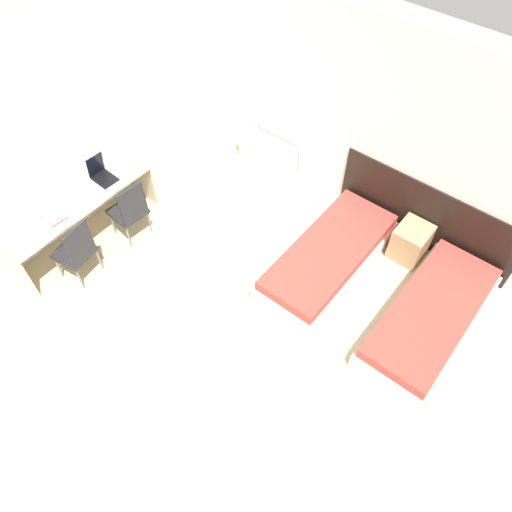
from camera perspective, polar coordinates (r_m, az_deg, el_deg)
The scene contains 13 objects.
ground_plane at distance 5.55m, azimuth -15.53°, elevation -18.10°, with size 20.00×20.00×0.00m, color beige.
wall_back at distance 6.32m, azimuth 11.06°, elevation 15.04°, with size 5.96×0.05×2.70m.
wall_left at distance 6.52m, azimuth -19.24°, elevation 14.25°, with size 0.05×5.10×2.70m.
headboard_panel at distance 6.55m, azimuth 18.72°, elevation 4.20°, with size 2.35×0.03×0.96m.
bed_near_window at distance 6.26m, azimuth 8.30°, elevation -0.09°, with size 0.87×2.03×0.36m.
bed_near_door at distance 6.04m, azimuth 19.28°, elevation -6.59°, with size 0.87×2.03×0.36m.
nightstand at distance 6.56m, azimuth 17.23°, elevation 1.56°, with size 0.39×0.43×0.48m.
radiator at distance 7.39m, azimuth 1.31°, elevation 11.75°, with size 0.98×0.12×0.58m.
desk at distance 6.57m, azimuth -19.67°, elevation 5.22°, with size 0.60×2.03×0.73m.
chair_near_laptop at distance 6.47m, azimuth -14.22°, elevation 5.19°, with size 0.44×0.44×0.93m.
chair_near_notebook at distance 6.22m, azimuth -19.84°, elevation 0.65°, with size 0.46×0.46×0.93m.
laptop at distance 6.59m, azimuth -17.25°, elevation 8.95°, with size 0.32×0.25×0.32m.
open_notebook at distance 6.34m, azimuth -22.12°, elevation 4.24°, with size 0.29×0.22×0.02m.
Camera 1 is at (2.21, -0.49, 5.07)m, focal length 35.00 mm.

